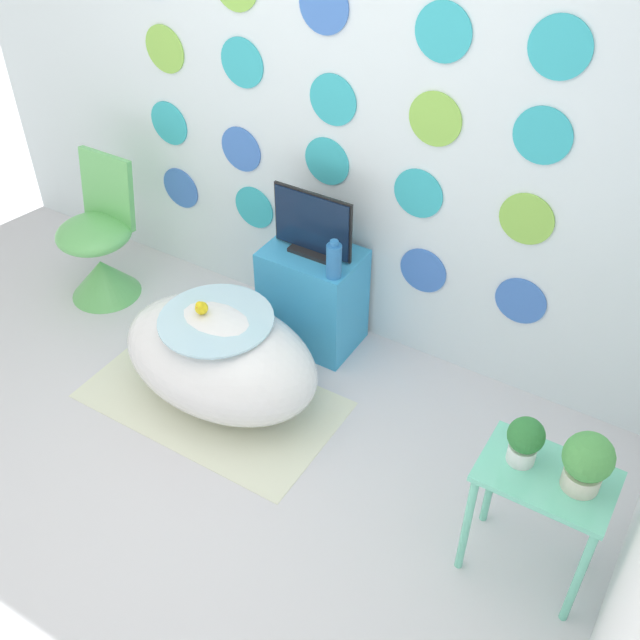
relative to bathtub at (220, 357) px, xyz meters
name	(u,v)px	position (x,y,z in m)	size (l,w,h in m)	color
ground_plane	(132,523)	(0.13, -0.82, -0.26)	(12.00, 12.00, 0.00)	silver
wall_back_dotted	(333,96)	(0.13, 0.84, 1.04)	(4.62, 0.05, 2.60)	white
rug	(212,400)	(-0.03, -0.06, -0.26)	(1.27, 0.72, 0.01)	silver
bathtub	(220,357)	(0.00, 0.00, 0.00)	(1.03, 0.66, 0.51)	white
rubber_duck	(201,308)	(-0.06, -0.02, 0.29)	(0.06, 0.07, 0.07)	yellow
chair	(100,254)	(-1.11, 0.33, 0.01)	(0.42, 0.42, 0.82)	#66C166
tv_cabinet	(313,297)	(0.15, 0.61, 0.02)	(0.49, 0.35, 0.56)	#389ED6
tv	(312,227)	(0.15, 0.61, 0.46)	(0.44, 0.12, 0.34)	black
vase	(334,260)	(0.34, 0.50, 0.40)	(0.07, 0.07, 0.20)	#2D72B7
side_table	(541,495)	(1.61, -0.15, 0.19)	(0.48, 0.32, 0.57)	#72D8B7
potted_plant_left	(525,440)	(1.50, -0.14, 0.42)	(0.13, 0.13, 0.20)	white
potted_plant_right	(587,461)	(1.71, -0.14, 0.44)	(0.18, 0.18, 0.24)	beige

